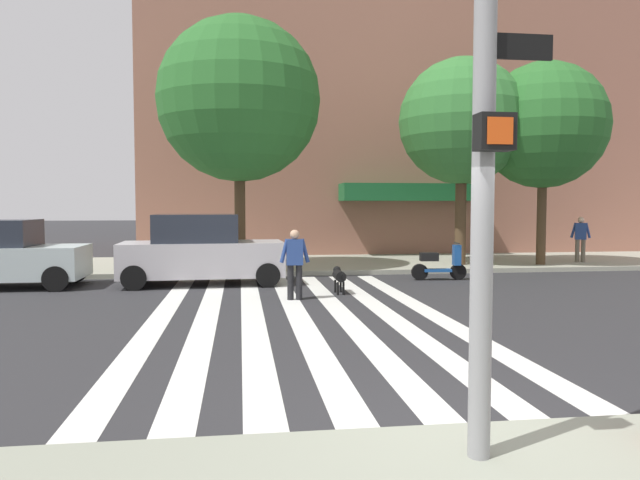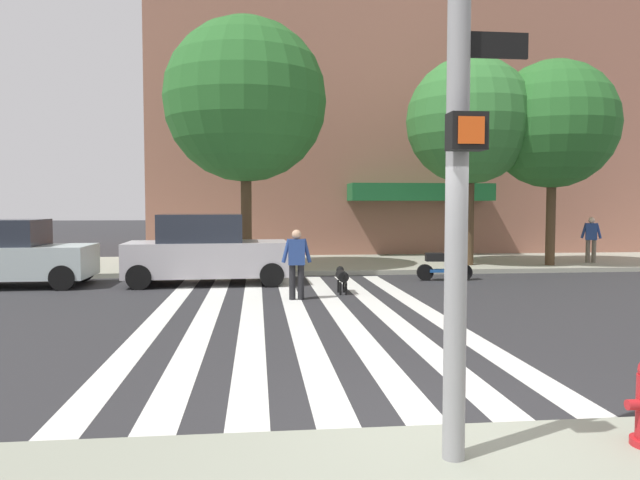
% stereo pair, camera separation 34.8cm
% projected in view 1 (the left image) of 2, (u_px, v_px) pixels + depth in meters
% --- Properties ---
extents(ground_plane, '(160.00, 160.00, 0.00)m').
position_uv_depth(ground_plane, '(344.00, 314.00, 11.99)').
color(ground_plane, '#2B2B2D').
extents(sidewalk_far, '(80.00, 6.00, 0.15)m').
position_uv_depth(sidewalk_far, '(298.00, 264.00, 21.39)').
color(sidewalk_far, '#9D9D8B').
rests_on(sidewalk_far, ground_plane).
extents(crosswalk_stripes, '(5.85, 12.42, 0.01)m').
position_uv_depth(crosswalk_stripes, '(298.00, 314.00, 11.86)').
color(crosswalk_stripes, silver).
rests_on(crosswalk_stripes, ground_plane).
extents(traffic_light_pole, '(0.74, 0.46, 5.80)m').
position_uv_depth(traffic_light_pole, '(489.00, 34.00, 4.56)').
color(traffic_light_pole, gray).
rests_on(traffic_light_pole, sidewalk_near).
extents(parked_car_behind_first, '(4.50, 2.15, 1.96)m').
position_uv_depth(parked_car_behind_first, '(201.00, 251.00, 16.38)').
color(parked_car_behind_first, '#B4B0B4').
rests_on(parked_car_behind_first, ground_plane).
extents(parked_scooter, '(1.63, 0.50, 1.11)m').
position_uv_depth(parked_scooter, '(439.00, 264.00, 17.37)').
color(parked_scooter, black).
rests_on(parked_scooter, ground_plane).
extents(street_tree_nearest, '(5.19, 5.19, 8.00)m').
position_uv_depth(street_tree_nearest, '(239.00, 100.00, 18.68)').
color(street_tree_nearest, '#4C3823').
rests_on(street_tree_nearest, sidewalk_far).
extents(street_tree_middle, '(4.32, 4.32, 7.11)m').
position_uv_depth(street_tree_middle, '(462.00, 122.00, 20.24)').
color(street_tree_middle, '#4C3823').
rests_on(street_tree_middle, sidewalk_far).
extents(street_tree_further, '(4.33, 4.33, 6.98)m').
position_uv_depth(street_tree_further, '(543.00, 126.00, 20.28)').
color(street_tree_further, '#4C3823').
rests_on(street_tree_further, sidewalk_far).
extents(pedestrian_dog_walker, '(0.70, 0.25, 1.64)m').
position_uv_depth(pedestrian_dog_walker, '(295.00, 260.00, 13.68)').
color(pedestrian_dog_walker, black).
rests_on(pedestrian_dog_walker, ground_plane).
extents(dog_on_leash, '(0.27, 1.03, 0.65)m').
position_uv_depth(dog_on_leash, '(339.00, 276.00, 14.74)').
color(dog_on_leash, black).
rests_on(dog_on_leash, ground_plane).
extents(pedestrian_bystander, '(0.67, 0.40, 1.64)m').
position_uv_depth(pedestrian_bystander, '(581.00, 236.00, 21.44)').
color(pedestrian_bystander, '#6B6051').
rests_on(pedestrian_bystander, sidewalk_far).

